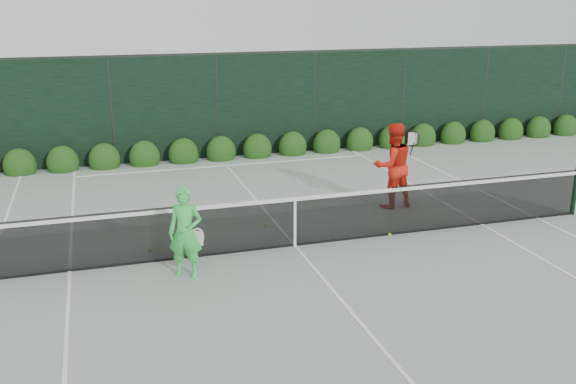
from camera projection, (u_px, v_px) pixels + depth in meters
name	position (u px, v px, depth m)	size (l,w,h in m)	color
ground	(295.00, 246.00, 12.31)	(80.00, 80.00, 0.00)	gray
tennis_net	(294.00, 220.00, 12.14)	(12.90, 0.10, 1.07)	black
player_woman	(185.00, 233.00, 10.75)	(0.68, 0.58, 1.58)	#3ED352
player_man	(393.00, 166.00, 14.34)	(0.99, 0.80, 1.93)	red
court_lines	(295.00, 246.00, 12.30)	(11.03, 23.83, 0.01)	white
windscreen_fence	(351.00, 215.00, 9.38)	(32.00, 21.07, 3.06)	black
hedge_row	(221.00, 152.00, 18.78)	(31.66, 0.65, 0.94)	#193A10
tennis_balls	(253.00, 241.00, 12.45)	(4.73, 1.37, 0.07)	#BDE031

